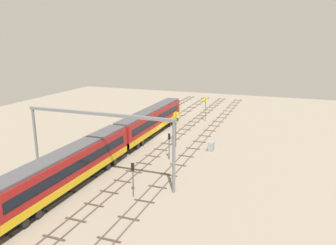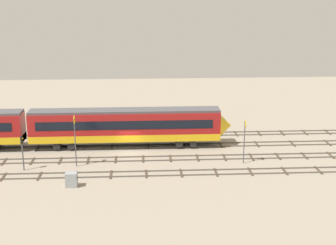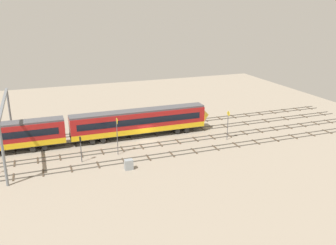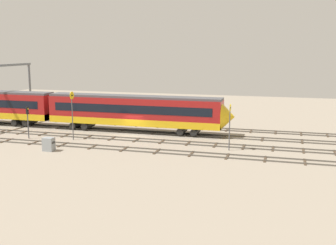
% 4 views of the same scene
% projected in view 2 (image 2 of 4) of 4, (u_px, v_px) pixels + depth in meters
% --- Properties ---
extents(ground_plane, '(100.94, 100.94, 0.00)m').
position_uv_depth(ground_plane, '(130.00, 153.00, 59.73)').
color(ground_plane, gray).
extents(track_near_foreground, '(84.94, 2.40, 0.16)m').
position_uv_depth(track_near_foreground, '(129.00, 174.00, 52.80)').
color(track_near_foreground, '#59544C').
rests_on(track_near_foreground, ground).
extents(track_second_near, '(84.94, 2.40, 0.16)m').
position_uv_depth(track_second_near, '(129.00, 159.00, 57.41)').
color(track_second_near, '#59544C').
rests_on(track_second_near, ground).
extents(track_with_train, '(84.94, 2.40, 0.16)m').
position_uv_depth(track_with_train, '(130.00, 146.00, 62.02)').
color(track_with_train, '#59544C').
rests_on(track_with_train, ground).
extents(track_second_far, '(84.94, 2.40, 0.16)m').
position_uv_depth(track_second_far, '(131.00, 135.00, 66.63)').
color(track_second_far, '#59544C').
rests_on(track_second_far, ground).
extents(train, '(50.40, 3.24, 4.80)m').
position_uv_depth(train, '(31.00, 129.00, 60.63)').
color(train, maroon).
rests_on(train, ground).
extents(speed_sign_near_foreground, '(0.14, 0.95, 6.00)m').
position_uv_depth(speed_sign_near_foreground, '(75.00, 134.00, 54.23)').
color(speed_sign_near_foreground, '#4C4C51').
rests_on(speed_sign_near_foreground, ground).
extents(speed_sign_mid_trackside, '(0.14, 0.82, 5.18)m').
position_uv_depth(speed_sign_mid_trackside, '(245.00, 136.00, 55.37)').
color(speed_sign_mid_trackside, '#4C4C51').
rests_on(speed_sign_mid_trackside, ground).
extents(signal_light_trackside_departure, '(0.31, 0.32, 4.01)m').
position_uv_depth(signal_light_trackside_departure, '(22.00, 148.00, 53.35)').
color(signal_light_trackside_departure, '#4C4C51').
rests_on(signal_light_trackside_departure, ground).
extents(relay_cabinet, '(1.22, 0.86, 1.50)m').
position_uv_depth(relay_cabinet, '(71.00, 180.00, 49.43)').
color(relay_cabinet, gray).
rests_on(relay_cabinet, ground).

